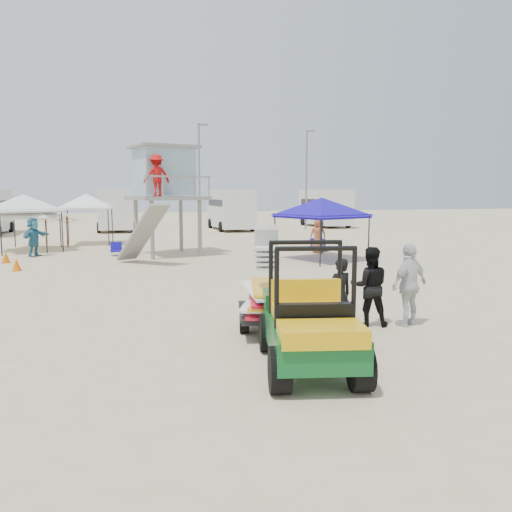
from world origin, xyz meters
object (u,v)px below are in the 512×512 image
object	(u,v)px
man_left	(340,295)
canopy_blue	(322,201)
surf_trailer	(268,295)
lifeguard_tower	(164,176)
utility_cart	(309,313)

from	to	relation	value
man_left	canopy_blue	xyz separation A→B (m)	(4.23, 10.85, 1.83)
surf_trailer	canopy_blue	xyz separation A→B (m)	(5.75, 10.55, 1.80)
lifeguard_tower	man_left	bearing A→B (deg)	-81.19
man_left	lifeguard_tower	distance (m)	15.06
lifeguard_tower	canopy_blue	size ratio (longest dim) A/B	1.27
man_left	canopy_blue	size ratio (longest dim) A/B	0.40
man_left	surf_trailer	bearing A→B (deg)	-21.51
lifeguard_tower	canopy_blue	bearing A→B (deg)	-29.91
lifeguard_tower	canopy_blue	world-z (taller)	lifeguard_tower
utility_cart	man_left	world-z (taller)	utility_cart
canopy_blue	lifeguard_tower	bearing A→B (deg)	150.09
utility_cart	lifeguard_tower	distance (m)	16.87
surf_trailer	lifeguard_tower	distance (m)	14.61
utility_cart	lifeguard_tower	size ratio (longest dim) A/B	0.59
surf_trailer	lifeguard_tower	bearing A→B (deg)	92.99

